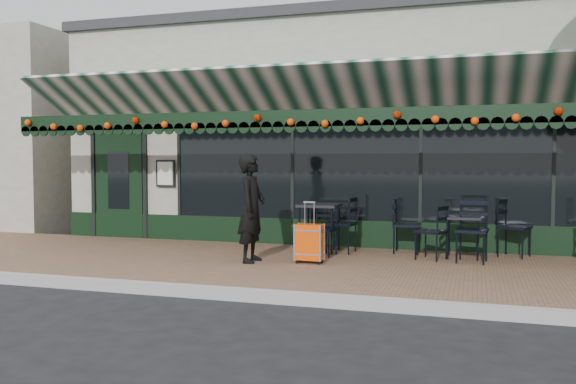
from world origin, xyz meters
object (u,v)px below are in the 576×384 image
(cafe_table_a, at_px, (463,221))
(chair_a_left, at_px, (431,232))
(suitcase, at_px, (309,243))
(chair_a_right, at_px, (514,228))
(cafe_table_b, at_px, (320,209))
(woman, at_px, (252,208))
(chair_a_front, at_px, (472,231))
(chair_b_right, at_px, (407,226))
(chair_b_left, at_px, (341,224))
(chair_b_front, at_px, (323,230))

(cafe_table_a, bearing_deg, chair_a_left, -145.97)
(suitcase, distance_m, chair_a_right, 3.51)
(suitcase, relative_size, cafe_table_b, 1.14)
(woman, distance_m, chair_a_front, 3.50)
(cafe_table_a, bearing_deg, woman, -156.52)
(chair_b_right, bearing_deg, woman, 126.16)
(chair_a_right, bearing_deg, chair_b_left, 118.68)
(woman, height_order, chair_b_left, woman)
(woman, bearing_deg, chair_b_right, -54.89)
(cafe_table_b, relative_size, chair_b_front, 0.98)
(chair_b_right, bearing_deg, chair_a_right, -87.41)
(suitcase, distance_m, chair_a_left, 2.02)
(chair_a_front, bearing_deg, cafe_table_a, 115.38)
(suitcase, bearing_deg, cafe_table_a, 30.67)
(woman, xyz_separation_m, chair_a_left, (2.71, 1.06, -0.41))
(woman, xyz_separation_m, chair_b_right, (2.25, 1.68, -0.38))
(chair_a_front, xyz_separation_m, chair_b_front, (-2.42, -0.01, -0.06))
(cafe_table_a, xyz_separation_m, chair_b_front, (-2.28, -0.43, -0.19))
(chair_a_front, bearing_deg, chair_b_front, -173.21)
(chair_a_left, distance_m, chair_a_right, 1.49)
(woman, xyz_separation_m, cafe_table_b, (0.77, 1.35, -0.09))
(chair_a_front, distance_m, chair_b_right, 1.30)
(chair_a_left, xyz_separation_m, chair_b_left, (-1.56, 0.33, 0.05))
(cafe_table_a, xyz_separation_m, chair_a_right, (0.82, 0.38, -0.14))
(chair_b_left, bearing_deg, chair_b_right, 110.92)
(woman, relative_size, chair_b_front, 1.97)
(chair_a_right, xyz_separation_m, chair_b_left, (-2.87, -0.39, 0.01))
(cafe_table_a, height_order, chair_b_front, chair_b_front)
(cafe_table_b, xyz_separation_m, chair_a_left, (1.94, -0.29, -0.31))
(suitcase, bearing_deg, chair_b_right, 50.96)
(chair_a_left, xyz_separation_m, chair_b_front, (-1.79, -0.09, -0.01))
(chair_a_left, height_order, chair_a_right, chair_a_right)
(cafe_table_b, bearing_deg, chair_a_right, 7.42)
(woman, distance_m, chair_a_right, 4.41)
(chair_a_front, bearing_deg, chair_a_right, 56.30)
(chair_a_left, distance_m, chair_a_front, 0.64)
(chair_a_front, bearing_deg, chair_a_left, 179.11)
(suitcase, height_order, cafe_table_a, suitcase)
(cafe_table_b, height_order, chair_b_right, chair_b_right)
(woman, xyz_separation_m, cafe_table_a, (3.20, 1.39, -0.23))
(cafe_table_a, relative_size, chair_b_front, 0.80)
(chair_a_right, distance_m, chair_a_front, 1.04)
(woman, relative_size, chair_a_right, 1.76)
(cafe_table_a, bearing_deg, cafe_table_b, -179.00)
(chair_b_right, xyz_separation_m, chair_b_front, (-1.33, -0.71, -0.05))
(suitcase, height_order, chair_b_front, suitcase)
(cafe_table_a, xyz_separation_m, chair_a_left, (-0.49, -0.33, -0.17))
(chair_b_front, bearing_deg, chair_a_front, 7.52)
(cafe_table_a, bearing_deg, suitcase, -151.35)
(chair_a_right, relative_size, chair_b_right, 1.01)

